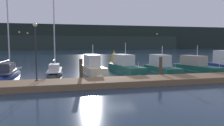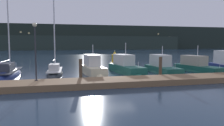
{
  "view_description": "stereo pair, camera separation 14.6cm",
  "coord_description": "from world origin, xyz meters",
  "views": [
    {
      "loc": [
        -5.33,
        -18.26,
        3.19
      ],
      "look_at": [
        0.0,
        3.23,
        1.2
      ],
      "focal_mm": 35.0,
      "sensor_mm": 36.0,
      "label": 1
    },
    {
      "loc": [
        -5.19,
        -18.3,
        3.19
      ],
      "look_at": [
        0.0,
        3.23,
        1.2
      ],
      "focal_mm": 35.0,
      "sensor_mm": 36.0,
      "label": 2
    }
  ],
  "objects": [
    {
      "name": "sailboat_berth_3",
      "position": [
        -10.04,
        4.51,
        0.14
      ],
      "size": [
        1.86,
        7.4,
        11.79
      ],
      "color": "navy",
      "rests_on": "ground"
    },
    {
      "name": "channel_buoy",
      "position": [
        3.42,
        15.6,
        0.78
      ],
      "size": [
        1.4,
        1.4,
        2.07
      ],
      "color": "gold",
      "rests_on": "ground"
    },
    {
      "name": "dock_lamppost",
      "position": [
        -6.9,
        -1.47,
        3.27
      ],
      "size": [
        0.32,
        0.32,
        4.25
      ],
      "color": "#2D2D33",
      "rests_on": "dock"
    },
    {
      "name": "hillside_backdrop",
      "position": [
        -2.38,
        102.97,
        5.98
      ],
      "size": [
        240.0,
        23.0,
        12.97
      ],
      "color": "#1E2823",
      "rests_on": "ground"
    },
    {
      "name": "motorboat_berth_8",
      "position": [
        10.02,
        3.38,
        0.29
      ],
      "size": [
        3.27,
        6.95,
        3.59
      ],
      "color": "#195647",
      "rests_on": "ground"
    },
    {
      "name": "dock",
      "position": [
        0.0,
        -2.17,
        0.23
      ],
      "size": [
        41.61,
        2.8,
        0.45
      ],
      "primitive_type": "cube",
      "color": "brown",
      "rests_on": "ground"
    },
    {
      "name": "motorboat_berth_7",
      "position": [
        5.7,
        3.48,
        0.34
      ],
      "size": [
        2.18,
        6.09,
        3.47
      ],
      "color": "#195647",
      "rests_on": "ground"
    },
    {
      "name": "mooring_pile_3",
      "position": [
        3.54,
        -0.52,
        1.0
      ],
      "size": [
        0.28,
        0.28,
        2.0
      ],
      "primitive_type": "cylinder",
      "color": "#4C3D2D",
      "rests_on": "ground"
    },
    {
      "name": "motorboat_berth_6",
      "position": [
        1.82,
        4.4,
        0.32
      ],
      "size": [
        2.79,
        7.12,
        3.94
      ],
      "color": "#195647",
      "rests_on": "ground"
    },
    {
      "name": "motorboat_berth_5",
      "position": [
        -1.82,
        4.12,
        0.33
      ],
      "size": [
        2.37,
        5.42,
        3.74
      ],
      "color": "beige",
      "rests_on": "ground"
    },
    {
      "name": "mooring_pile_2",
      "position": [
        -3.54,
        -0.52,
        0.97
      ],
      "size": [
        0.28,
        0.28,
        1.94
      ],
      "primitive_type": "cylinder",
      "color": "#4C3D2D",
      "rests_on": "ground"
    },
    {
      "name": "sailboat_berth_4",
      "position": [
        -5.69,
        4.58,
        0.13
      ],
      "size": [
        1.85,
        6.07,
        8.75
      ],
      "color": "#2D3338",
      "rests_on": "ground"
    },
    {
      "name": "ground_plane",
      "position": [
        0.0,
        0.0,
        0.0
      ],
      "size": [
        400.0,
        400.0,
        0.0
      ],
      "primitive_type": "plane",
      "color": "#1E3347"
    }
  ]
}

